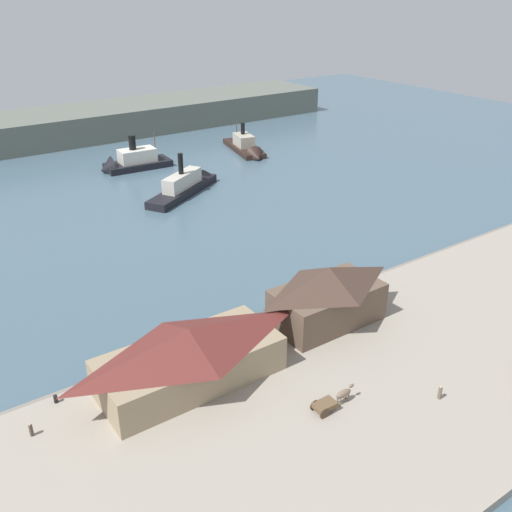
{
  "coord_description": "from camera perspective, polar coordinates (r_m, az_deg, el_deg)",
  "views": [
    {
      "loc": [
        -43.67,
        -57.14,
        42.16
      ],
      "look_at": [
        3.34,
        10.81,
        2.0
      ],
      "focal_mm": 40.04,
      "sensor_mm": 36.0,
      "label": 1
    }
  ],
  "objects": [
    {
      "name": "pedestrian_walking_east",
      "position": [
        66.35,
        17.9,
        -12.88
      ],
      "size": [
        0.41,
        0.41,
        1.65
      ],
      "color": "#6B5B4C",
      "rests_on": "quay_promenade"
    },
    {
      "name": "ferry_approaching_west",
      "position": [
        145.03,
        -12.49,
        9.1
      ],
      "size": [
        17.71,
        7.78,
        10.55
      ],
      "color": "black",
      "rests_on": "ground"
    },
    {
      "name": "mooring_post_center_west",
      "position": [
        66.57,
        -19.38,
        -13.32
      ],
      "size": [
        0.44,
        0.44,
        0.9
      ],
      "primitive_type": "cylinder",
      "color": "black",
      "rests_on": "quay_promenade"
    },
    {
      "name": "ferry_near_quay",
      "position": [
        126.98,
        -6.81,
        7.13
      ],
      "size": [
        23.11,
        16.37,
        10.51
      ],
      "color": "black",
      "rests_on": "ground"
    },
    {
      "name": "far_headland",
      "position": [
        176.91,
        -19.99,
        11.95
      ],
      "size": [
        180.0,
        24.0,
        8.0
      ],
      "primitive_type": "cube",
      "color": "#60665B",
      "rests_on": "ground"
    },
    {
      "name": "ferry_departing_north",
      "position": [
        155.61,
        -0.88,
        10.7
      ],
      "size": [
        10.17,
        21.63,
        9.37
      ],
      "color": "black",
      "rests_on": "ground"
    },
    {
      "name": "ferry_shed_customs_shed",
      "position": [
        64.5,
        -6.65,
        -9.77
      ],
      "size": [
        20.85,
        9.26,
        6.91
      ],
      "color": "#998466",
      "rests_on": "quay_promenade"
    },
    {
      "name": "ground_plane",
      "position": [
        83.36,
        2.35,
        -4.48
      ],
      "size": [
        320.0,
        320.0,
        0.0
      ],
      "primitive_type": "plane",
      "color": "#476070"
    },
    {
      "name": "seawall_edge",
      "position": [
        80.67,
        3.89,
        -5.23
      ],
      "size": [
        110.0,
        0.8,
        1.0
      ],
      "primitive_type": "cube",
      "color": "gray",
      "rests_on": "ground"
    },
    {
      "name": "quay_promenade",
      "position": [
        69.77,
        13.47,
        -11.48
      ],
      "size": [
        110.0,
        36.0,
        1.2
      ],
      "primitive_type": "cube",
      "color": "#9E9384",
      "rests_on": "ground"
    },
    {
      "name": "ferry_shed_east_terminal",
      "position": [
        74.84,
        7.15,
        -3.82
      ],
      "size": [
        14.6,
        8.27,
        8.03
      ],
      "color": "brown",
      "rests_on": "quay_promenade"
    },
    {
      "name": "horse_cart",
      "position": [
        62.58,
        7.62,
        -14.12
      ],
      "size": [
        5.38,
        1.69,
        1.87
      ],
      "color": "brown",
      "rests_on": "quay_promenade"
    },
    {
      "name": "pedestrian_near_west_shed",
      "position": [
        63.2,
        -21.55,
        -15.87
      ],
      "size": [
        0.38,
        0.38,
        1.53
      ],
      "color": "#4C3D33",
      "rests_on": "quay_promenade"
    }
  ]
}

